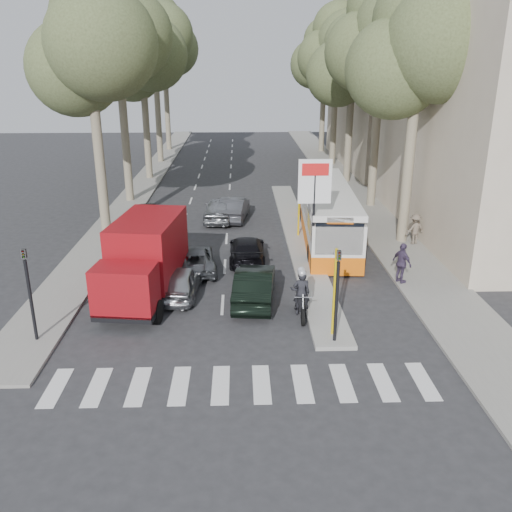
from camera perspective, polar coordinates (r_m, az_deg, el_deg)
The scene contains 30 objects.
ground at distance 21.17m, azimuth -1.23°, elevation -7.40°, with size 120.00×120.00×0.00m, color #28282B.
sidewalk_right at distance 45.70m, azimuth 9.32°, elevation 7.48°, with size 3.20×70.00×0.12m, color gray.
median_left at distance 48.43m, azimuth -11.24°, elevation 8.06°, with size 2.40×64.00×0.12m, color gray.
traffic_island at distance 31.51m, azimuth 4.45°, elevation 2.06°, with size 1.50×26.00×0.16m, color gray.
building_far at distance 55.10m, azimuth 15.39°, elevation 17.48°, with size 11.00×20.00×16.00m, color #B7A88E.
billboard at distance 24.79m, azimuth 6.14°, elevation 5.78°, with size 1.50×12.10×5.60m.
traffic_light_island at distance 19.06m, azimuth 8.59°, elevation -2.60°, with size 0.16×0.41×3.60m.
traffic_light_left at distance 20.61m, azimuth -22.90°, elevation -2.26°, with size 0.16×0.41×3.60m.
tree_l_a at distance 31.87m, azimuth -16.94°, elevation 20.34°, with size 7.40×7.20×14.10m.
tree_l_b at distance 39.72m, azimuth -14.18°, elevation 21.34°, with size 7.40×7.20×14.88m.
tree_l_c at distance 47.53m, azimuth -11.78°, elevation 19.94°, with size 7.40×7.20×13.71m.
tree_l_d at distance 55.50m, azimuth -10.60°, elevation 21.74°, with size 7.40×7.20×15.66m.
tree_l_e at distance 63.41m, azimuth -9.54°, elevation 20.60°, with size 7.40×7.20×14.49m.
tree_r_a at distance 30.38m, azimuth 17.04°, elevation 20.39°, with size 7.40×7.20×14.10m.
tree_r_b at distance 38.13m, azimuth 13.40°, elevation 22.00°, with size 7.40×7.20×15.27m.
tree_r_c at distance 45.85m, azimuth 10.32°, elevation 19.61°, with size 7.40×7.20×13.32m.
tree_r_d at distance 53.74m, azimuth 8.70°, elevation 21.17°, with size 7.40×7.20×14.88m.
tree_r_e at distance 61.64m, azimuth 7.38°, elevation 20.41°, with size 7.40×7.20×14.10m.
silver_hatchback at distance 23.76m, azimuth -7.96°, elevation -2.66°, with size 1.58×3.92×1.34m, color #A3A6AB.
dark_hatchback at distance 22.97m, azimuth -0.15°, elevation -3.06°, with size 1.58×4.54×1.50m, color black.
queue_car_a at distance 26.53m, azimuth -6.53°, elevation -0.33°, with size 1.95×4.23×1.18m, color #53565B.
queue_car_b at distance 27.56m, azimuth -0.96°, elevation 0.69°, with size 1.77×4.36×1.27m, color black.
queue_car_c at distance 34.73m, azimuth -3.96°, elevation 4.93°, with size 1.78×4.43×1.51m, color #92959A.
queue_car_d at distance 34.98m, azimuth -2.36°, elevation 5.04°, with size 1.56×4.46×1.47m, color #47484E.
queue_car_e at distance 34.86m, azimuth -11.36°, elevation 4.43°, with size 1.77×4.35×1.26m, color black.
red_truck at distance 23.42m, azimuth -11.61°, elevation -0.26°, with size 3.18×6.62×3.40m.
city_bus at distance 30.89m, azimuth 7.47°, elevation 4.55°, with size 3.20×11.74×3.06m.
motorcycle at distance 21.89m, azimuth 4.76°, elevation -3.86°, with size 0.86×2.37×2.01m.
pedestrian_near at distance 25.39m, azimuth 15.11°, elevation -0.72°, with size 1.10×0.54×1.88m, color #42354F.
pedestrian_far at distance 31.06m, azimuth 16.38°, elevation 2.74°, with size 1.09×0.48×1.69m, color brown.
Camera 1 is at (-0.15, -18.81, 9.72)m, focal length 38.00 mm.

